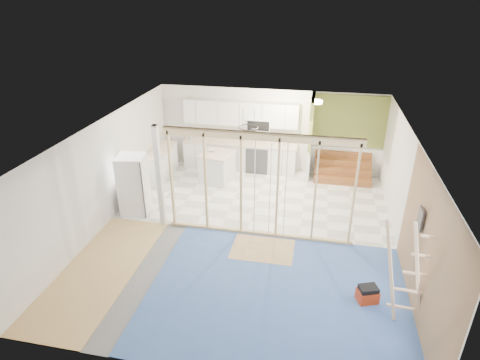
% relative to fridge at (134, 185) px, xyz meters
% --- Properties ---
extents(room, '(7.01, 8.01, 2.61)m').
position_rel_fridge_xyz_m(room, '(3.02, -0.45, 0.51)').
color(room, slate).
rests_on(room, ground).
extents(floor_overlays, '(7.00, 8.00, 0.03)m').
position_rel_fridge_xyz_m(floor_overlays, '(3.10, -0.39, -0.78)').
color(floor_overlays, white).
rests_on(floor_overlays, room).
extents(stud_frame, '(4.66, 0.14, 2.60)m').
position_rel_fridge_xyz_m(stud_frame, '(2.81, -0.45, 0.78)').
color(stud_frame, tan).
rests_on(stud_frame, room).
extents(base_cabinets, '(4.45, 2.24, 0.93)m').
position_rel_fridge_xyz_m(base_cabinets, '(1.42, 2.91, -0.33)').
color(base_cabinets, white).
rests_on(base_cabinets, room).
extents(upper_cabinets, '(3.60, 0.41, 0.85)m').
position_rel_fridge_xyz_m(upper_cabinets, '(2.18, 3.37, 1.03)').
color(upper_cabinets, white).
rests_on(upper_cabinets, room).
extents(green_partition, '(2.25, 1.51, 2.60)m').
position_rel_fridge_xyz_m(green_partition, '(5.07, 3.21, 0.15)').
color(green_partition, olive).
rests_on(green_partition, room).
extents(pot_rack, '(0.52, 0.52, 0.72)m').
position_rel_fridge_xyz_m(pot_rack, '(2.72, 1.44, 1.20)').
color(pot_rack, black).
rests_on(pot_rack, room).
extents(sheathing_panel, '(0.02, 4.00, 2.60)m').
position_rel_fridge_xyz_m(sheathing_panel, '(6.50, -2.45, 0.51)').
color(sheathing_panel, '#A87C5B').
rests_on(sheathing_panel, room).
extents(electrical_panel, '(0.04, 0.30, 0.40)m').
position_rel_fridge_xyz_m(electrical_panel, '(6.45, -1.85, 0.86)').
color(electrical_panel, '#3C3C42').
rests_on(electrical_panel, room).
extents(ceiling_light, '(0.32, 0.32, 0.08)m').
position_rel_fridge_xyz_m(ceiling_light, '(4.42, 2.55, 1.75)').
color(ceiling_light, '#FFEABF').
rests_on(ceiling_light, room).
extents(fridge, '(0.79, 0.77, 1.59)m').
position_rel_fridge_xyz_m(fridge, '(0.00, 0.00, 0.00)').
color(fridge, white).
rests_on(fridge, room).
extents(island, '(1.11, 1.11, 0.92)m').
position_rel_fridge_xyz_m(island, '(1.62, 2.25, -0.34)').
color(island, silver).
rests_on(island, room).
extents(bowl, '(0.28, 0.28, 0.06)m').
position_rel_fridge_xyz_m(bowl, '(1.48, 2.38, 0.16)').
color(bowl, silver).
rests_on(bowl, island).
extents(soap_bottle_a, '(0.15, 0.15, 0.33)m').
position_rel_fridge_xyz_m(soap_bottle_a, '(0.52, 3.20, 0.30)').
color(soap_bottle_a, '#A9B0BC').
rests_on(soap_bottle_a, base_cabinets).
extents(soap_bottle_b, '(0.09, 0.09, 0.17)m').
position_rel_fridge_xyz_m(soap_bottle_b, '(3.54, 3.17, 0.22)').
color(soap_bottle_b, silver).
rests_on(soap_bottle_b, base_cabinets).
extents(toolbox, '(0.44, 0.39, 0.35)m').
position_rel_fridge_xyz_m(toolbox, '(5.70, -2.30, -0.63)').
color(toolbox, '#B33010').
rests_on(toolbox, room).
extents(ladder, '(1.05, 0.19, 1.97)m').
position_rel_fridge_xyz_m(ladder, '(6.22, -2.64, 0.21)').
color(ladder, '#E9BB8F').
rests_on(ladder, room).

